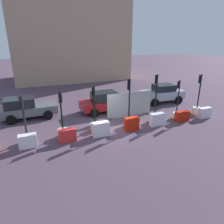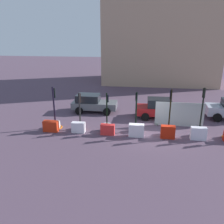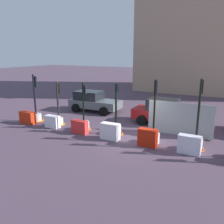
{
  "view_description": "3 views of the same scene",
  "coord_description": "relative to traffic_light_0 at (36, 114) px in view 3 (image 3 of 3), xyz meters",
  "views": [
    {
      "loc": [
        -4.7,
        -11.9,
        5.73
      ],
      "look_at": [
        0.1,
        0.09,
        1.1
      ],
      "focal_mm": 32.49,
      "sensor_mm": 36.0,
      "label": 1
    },
    {
      "loc": [
        -0.67,
        -15.83,
        6.82
      ],
      "look_at": [
        -2.95,
        0.09,
        1.4
      ],
      "focal_mm": 36.63,
      "sensor_mm": 36.0,
      "label": 2
    },
    {
      "loc": [
        4.76,
        -11.7,
        4.67
      ],
      "look_at": [
        -1.62,
        0.33,
        1.21
      ],
      "focal_mm": 37.64,
      "sensor_mm": 36.0,
      "label": 3
    }
  ],
  "objects": [
    {
      "name": "traffic_light_3",
      "position": [
        6.15,
        0.2,
        -0.0
      ],
      "size": [
        0.87,
        0.87,
        2.99
      ],
      "color": "beige",
      "rests_on": "ground_plane"
    },
    {
      "name": "site_fence_panel",
      "position": [
        9.46,
        1.75,
        0.39
      ],
      "size": [
        3.72,
        0.5,
        1.93
      ],
      "color": "#9AA5A4",
      "rests_on": "ground_plane"
    },
    {
      "name": "construction_barrier_4",
      "position": [
        8.41,
        -0.67,
        -0.07
      ],
      "size": [
        0.97,
        0.44,
        0.91
      ],
      "color": "red",
      "rests_on": "ground_plane"
    },
    {
      "name": "construction_barrier_0",
      "position": [
        -0.08,
        -0.7,
        -0.11
      ],
      "size": [
        1.1,
        0.47,
        0.82
      ],
      "color": "red",
      "rests_on": "ground_plane"
    },
    {
      "name": "construction_barrier_2",
      "position": [
        4.18,
        -0.68,
        -0.13
      ],
      "size": [
        1.0,
        0.39,
        0.79
      ],
      "color": "red",
      "rests_on": "ground_plane"
    },
    {
      "name": "car_red_compact",
      "position": [
        8.11,
        3.49,
        0.31
      ],
      "size": [
        4.34,
        2.12,
        1.71
      ],
      "color": "maroon",
      "rests_on": "ground_plane"
    },
    {
      "name": "traffic_light_5",
      "position": [
        10.66,
        0.03,
        0.06
      ],
      "size": [
        0.87,
        0.87,
        3.5
      ],
      "color": "beige",
      "rests_on": "ground_plane"
    },
    {
      "name": "traffic_light_1",
      "position": [
        1.96,
        0.07,
        0.01
      ],
      "size": [
        0.8,
        0.8,
        2.86
      ],
      "color": "beige",
      "rests_on": "ground_plane"
    },
    {
      "name": "car_grey_saloon",
      "position": [
        1.97,
        4.35,
        0.3
      ],
      "size": [
        4.15,
        2.24,
        1.63
      ],
      "color": "#5A6064",
      "rests_on": "ground_plane"
    },
    {
      "name": "traffic_light_0",
      "position": [
        0.0,
        0.0,
        0.0
      ],
      "size": [
        1.0,
        1.0,
        3.25
      ],
      "color": "beige",
      "rests_on": "ground_plane"
    },
    {
      "name": "construction_barrier_5",
      "position": [
        10.46,
        -0.62,
        -0.07
      ],
      "size": [
        1.05,
        0.42,
        0.9
      ],
      "color": "silver",
      "rests_on": "ground_plane"
    },
    {
      "name": "construction_barrier_3",
      "position": [
        6.24,
        -0.71,
        -0.07
      ],
      "size": [
        1.06,
        0.48,
        0.92
      ],
      "color": "white",
      "rests_on": "ground_plane"
    },
    {
      "name": "traffic_light_4",
      "position": [
        8.51,
        -0.06,
        0.07
      ],
      "size": [
        0.68,
        0.68,
        3.36
      ],
      "color": "silver",
      "rests_on": "ground_plane"
    },
    {
      "name": "traffic_light_2",
      "position": [
        4.03,
        -0.01,
        -0.07
      ],
      "size": [
        0.88,
        0.88,
        2.92
      ],
      "color": "#ADAEAD",
      "rests_on": "ground_plane"
    },
    {
      "name": "ground_plane",
      "position": [
        7.32,
        0.22,
        -0.52
      ],
      "size": [
        120.0,
        120.0,
        0.0
      ],
      "primitive_type": "plane",
      "color": "#513D4E"
    },
    {
      "name": "building_main_facade",
      "position": [
        8.61,
        20.19,
        7.15
      ],
      "size": [
        16.57,
        9.58,
        15.31
      ],
      "color": "tan",
      "rests_on": "ground_plane"
    },
    {
      "name": "construction_barrier_1",
      "position": [
        2.0,
        -0.59,
        -0.13
      ],
      "size": [
        0.97,
        0.44,
        0.79
      ],
      "color": "white",
      "rests_on": "ground_plane"
    }
  ]
}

